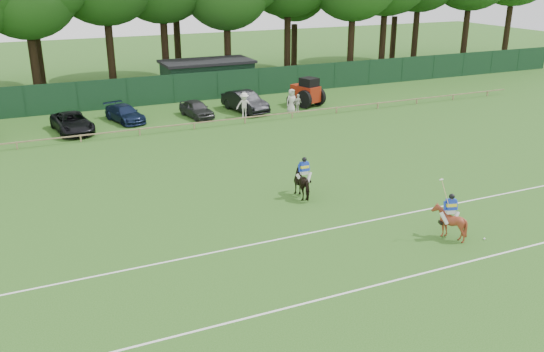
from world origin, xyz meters
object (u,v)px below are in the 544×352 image
horse_dark (304,182)px  polo_ball (484,239)px  suv_black (72,123)px  spectator_right (292,101)px  utility_shed (207,76)px  hatch_grey (196,109)px  horse_chestnut (449,222)px  estate_black (245,102)px  spectator_mid (298,103)px  spectator_left (244,105)px  sedan_navy (125,114)px  tractor (307,92)px

horse_dark → polo_ball: horse_dark is taller
suv_black → spectator_right: 16.94m
spectator_right → utility_shed: bearing=104.4°
utility_shed → hatch_grey: bearing=-113.6°
horse_dark → suv_black: 20.19m
horse_chestnut → estate_black: (0.56, 25.47, 0.08)m
spectator_mid → horse_dark: bearing=-139.7°
spectator_left → spectator_mid: (4.58, -0.25, -0.23)m
hatch_grey → spectator_right: bearing=-22.7°
horse_chestnut → sedan_navy: size_ratio=0.34×
spectator_left → polo_ball: spectator_left is taller
suv_black → spectator_left: spectator_left is taller
suv_black → hatch_grey: (9.44, 0.61, -0.03)m
horse_chestnut → utility_shed: bearing=-73.2°
spectator_right → sedan_navy: bearing=163.1°
utility_shed → horse_dark: bearing=-97.8°
suv_black → estate_black: 13.66m
suv_black → estate_black: estate_black is taller
tractor → estate_black: bearing=159.3°
suv_black → horse_chestnut: bearing=-69.6°
spectator_right → estate_black: bearing=143.4°
polo_ball → spectator_right: bearing=84.1°
hatch_grey → spectator_right: spectator_right is taller
horse_dark → spectator_left: bearing=-100.8°
polo_ball → estate_black: bearing=91.7°
horse_chestnut → utility_shed: (0.11, 33.85, 0.80)m
utility_shed → spectator_mid: bearing=-67.8°
utility_shed → tractor: bearing=-55.2°
horse_chestnut → polo_ball: size_ratio=16.27×
sedan_navy → spectator_mid: (13.45, -2.71, 0.12)m
sedan_navy → utility_shed: 12.04m
tractor → spectator_left: bearing=175.6°
estate_black → utility_shed: size_ratio=0.59×
sedan_navy → utility_shed: size_ratio=0.52×
spectator_mid → polo_ball: bearing=-121.3°
horse_chestnut → spectator_mid: (4.37, 23.43, 0.02)m
spectator_mid → spectator_right: spectator_right is taller
horse_chestnut → hatch_grey: (-3.64, 25.29, -0.07)m
horse_chestnut → tractor: (6.12, 25.20, 0.41)m
sedan_navy → estate_black: bearing=-19.6°
spectator_mid → polo_ball: spectator_mid is taller
suv_black → estate_black: (13.63, 0.79, 0.13)m
polo_ball → tractor: bearing=79.6°
spectator_right → tractor: size_ratio=0.59×
spectator_mid → polo_ball: size_ratio=16.63×
sedan_navy → spectator_left: 9.21m
horse_chestnut → suv_black: 27.93m
spectator_left → utility_shed: bearing=107.3°
hatch_grey → tractor: bearing=-9.6°
estate_black → polo_ball: (0.76, -26.32, -0.77)m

